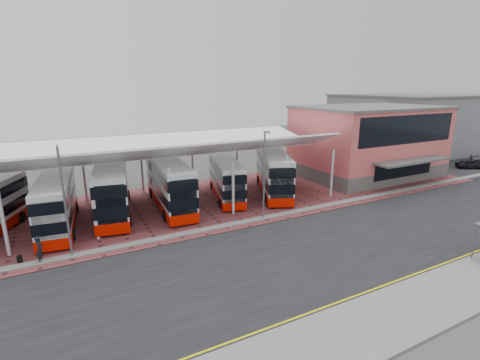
{
  "coord_description": "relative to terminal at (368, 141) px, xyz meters",
  "views": [
    {
      "loc": [
        -13.78,
        -19.28,
        11.84
      ],
      "look_at": [
        0.68,
        8.41,
        3.33
      ],
      "focal_mm": 26.0,
      "sensor_mm": 36.0,
      "label": 1
    }
  ],
  "objects": [
    {
      "name": "warehouse",
      "position": [
        25.0,
        10.08,
        0.5
      ],
      "size": [
        30.5,
        20.5,
        10.25
      ],
      "color": "slate",
      "rests_on": "ground"
    },
    {
      "name": "lamp_east",
      "position": [
        -21.0,
        -7.65,
        -0.3
      ],
      "size": [
        0.16,
        0.9,
        8.07
      ],
      "color": "slate",
      "rests_on": "ground"
    },
    {
      "name": "north_kerb",
      "position": [
        -23.0,
        -7.72,
        -4.59
      ],
      "size": [
        120.0,
        0.8,
        0.14
      ],
      "primitive_type": "cube",
      "color": "slate",
      "rests_on": "ground"
    },
    {
      "name": "bus_2",
      "position": [
        -32.96,
        0.03,
        -2.2
      ],
      "size": [
        4.57,
        12.01,
        4.83
      ],
      "rotation": [
        0.0,
        0.0,
        -0.16
      ],
      "color": "silver",
      "rests_on": "forecourt"
    },
    {
      "name": "pedestrian",
      "position": [
        -38.92,
        -7.6,
        -3.65
      ],
      "size": [
        0.59,
        0.77,
        1.89
      ],
      "primitive_type": "imported",
      "rotation": [
        0.0,
        0.0,
        1.36
      ],
      "color": "black",
      "rests_on": "forecourt"
    },
    {
      "name": "carpark_car_a",
      "position": [
        16.02,
        -4.72,
        -3.97
      ],
      "size": [
        3.83,
        3.1,
        1.23
      ],
      "primitive_type": "imported",
      "rotation": [
        0.0,
        0.0,
        1.03
      ],
      "color": "black",
      "rests_on": "carpark_surface"
    },
    {
      "name": "lamp_west",
      "position": [
        -37.0,
        -7.65,
        -0.3
      ],
      "size": [
        0.16,
        0.9,
        8.07
      ],
      "color": "slate",
      "rests_on": "ground"
    },
    {
      "name": "road",
      "position": [
        -23.0,
        -14.92,
        -4.65
      ],
      "size": [
        120.0,
        14.0,
        0.02
      ],
      "primitive_type": "cube",
      "color": "black",
      "rests_on": "ground"
    },
    {
      "name": "bus_5",
      "position": [
        -15.92,
        -1.37,
        -2.28
      ],
      "size": [
        7.04,
        11.39,
        4.67
      ],
      "rotation": [
        0.0,
        0.0,
        -0.42
      ],
      "color": "silver",
      "rests_on": "forecourt"
    },
    {
      "name": "bus_3",
      "position": [
        -27.69,
        -0.74,
        -2.27
      ],
      "size": [
        3.48,
        11.56,
        4.7
      ],
      "rotation": [
        0.0,
        0.0,
        -0.07
      ],
      "color": "silver",
      "rests_on": "forecourt"
    },
    {
      "name": "ground",
      "position": [
        -23.0,
        -13.92,
        -4.66
      ],
      "size": [
        140.0,
        140.0,
        0.0
      ],
      "primitive_type": "plane",
      "color": "#40413C"
    },
    {
      "name": "terminal",
      "position": [
        0.0,
        0.0,
        0.0
      ],
      "size": [
        18.4,
        14.4,
        9.25
      ],
      "color": "#575553",
      "rests_on": "ground"
    },
    {
      "name": "bus_4",
      "position": [
        -21.37,
        -0.4,
        -2.54
      ],
      "size": [
        4.91,
        10.32,
        4.15
      ],
      "rotation": [
        0.0,
        0.0,
        -0.27
      ],
      "color": "silver",
      "rests_on": "forecourt"
    },
    {
      "name": "forecourt",
      "position": [
        -21.0,
        -0.92,
        -4.63
      ],
      "size": [
        72.0,
        16.0,
        0.06
      ],
      "primitive_type": "cube",
      "color": "brown",
      "rests_on": "ground"
    },
    {
      "name": "yellow_line_far",
      "position": [
        -23.0,
        -20.62,
        -4.63
      ],
      "size": [
        120.0,
        0.12,
        0.01
      ],
      "primitive_type": "cube",
      "color": "#E6D900",
      "rests_on": "road"
    },
    {
      "name": "bus_1",
      "position": [
        -37.67,
        -1.36,
        -2.42
      ],
      "size": [
        3.43,
        10.83,
        4.39
      ],
      "rotation": [
        0.0,
        0.0,
        -0.09
      ],
      "color": "silver",
      "rests_on": "forecourt"
    },
    {
      "name": "yellow_line_near",
      "position": [
        -23.0,
        -20.92,
        -4.63
      ],
      "size": [
        120.0,
        0.12,
        0.01
      ],
      "primitive_type": "cube",
      "color": "#E6D900",
      "rests_on": "road"
    },
    {
      "name": "suitcase",
      "position": [
        -40.22,
        -7.11,
        -4.32
      ],
      "size": [
        0.32,
        0.23,
        0.55
      ],
      "primitive_type": "cube",
      "color": "black",
      "rests_on": "forecourt"
    },
    {
      "name": "canopy",
      "position": [
        -29.0,
        0.01,
        1.14
      ],
      "size": [
        37.0,
        11.63,
        7.07
      ],
      "color": "silver",
      "rests_on": "ground"
    },
    {
      "name": "sidewalk",
      "position": [
        -23.0,
        -22.92,
        -4.59
      ],
      "size": [
        120.0,
        4.0,
        0.14
      ],
      "primitive_type": "cube",
      "color": "slate",
      "rests_on": "ground"
    }
  ]
}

